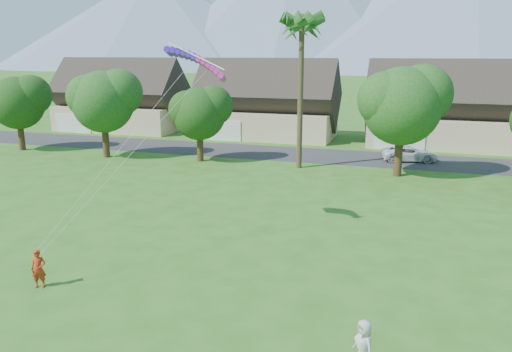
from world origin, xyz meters
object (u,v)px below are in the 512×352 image
at_px(kite_flyer, 39,269).
at_px(watcher, 364,346).
at_px(parafoil_kite, 198,59).
at_px(parked_car, 409,154).

distance_m(kite_flyer, watcher, 13.37).
bearing_deg(parafoil_kite, parked_car, 58.47).
bearing_deg(kite_flyer, watcher, -30.08).
bearing_deg(watcher, kite_flyer, -135.30).
bearing_deg(parked_car, kite_flyer, 143.10).
height_order(kite_flyer, parked_car, kite_flyer).
distance_m(watcher, parafoil_kite, 15.65).
xyz_separation_m(kite_flyer, parked_car, (14.19, 30.28, -0.15)).
distance_m(kite_flyer, parked_car, 33.44).
xyz_separation_m(watcher, parked_car, (0.93, 31.94, -0.17)).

